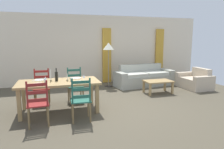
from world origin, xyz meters
name	(u,v)px	position (x,y,z in m)	size (l,w,h in m)	color
ground_plane	(114,108)	(0.00, 0.00, -0.01)	(9.60, 9.60, 0.02)	#4C4535
wall_far	(90,50)	(0.00, 3.30, 1.35)	(9.60, 0.16, 2.70)	beige
curtain_panel_left	(107,56)	(0.68, 3.16, 1.10)	(0.35, 0.08, 2.20)	gold
curtain_panel_right	(159,55)	(3.08, 3.16, 1.10)	(0.35, 0.08, 2.20)	gold
dining_table	(59,85)	(-1.35, 0.10, 0.66)	(1.90, 0.96, 0.75)	#A78552
dining_chair_near_left	(38,103)	(-1.80, -0.68, 0.48)	(0.45, 0.43, 0.96)	maroon
dining_chair_near_right	(81,100)	(-0.94, -0.67, 0.48)	(0.44, 0.42, 0.96)	#225D4C
dining_chair_far_left	(42,87)	(-1.78, 0.85, 0.48)	(0.43, 0.41, 0.96)	maroon
dining_chair_far_right	(75,85)	(-0.89, 0.84, 0.48)	(0.44, 0.42, 0.96)	#245B4A
dinner_plate_near_left	(38,84)	(-1.80, -0.15, 0.76)	(0.24, 0.24, 0.02)	white
fork_near_left	(31,85)	(-1.95, -0.15, 0.75)	(0.02, 0.17, 0.01)	silver
dinner_plate_near_right	(79,82)	(-0.90, -0.15, 0.76)	(0.24, 0.24, 0.02)	white
fork_near_right	(73,82)	(-1.05, -0.15, 0.75)	(0.02, 0.17, 0.01)	silver
dinner_plate_far_left	(39,80)	(-1.80, 0.35, 0.76)	(0.24, 0.24, 0.02)	white
fork_far_left	(33,81)	(-1.95, 0.35, 0.75)	(0.02, 0.17, 0.01)	silver
dinner_plate_far_right	(76,78)	(-0.90, 0.35, 0.76)	(0.24, 0.24, 0.02)	white
fork_far_right	(71,79)	(-1.05, 0.35, 0.75)	(0.02, 0.17, 0.01)	silver
wine_bottle	(56,76)	(-1.40, 0.15, 0.87)	(0.07, 0.07, 0.32)	black
wine_glass_near_left	(45,79)	(-1.65, -0.06, 0.86)	(0.06, 0.06, 0.16)	white
wine_glass_near_right	(84,76)	(-0.76, -0.03, 0.86)	(0.06, 0.06, 0.16)	white
coffee_cup_primary	(71,79)	(-1.06, 0.02, 0.80)	(0.07, 0.07, 0.09)	beige
coffee_cup_secondary	(45,80)	(-1.66, 0.07, 0.80)	(0.07, 0.07, 0.09)	beige
candle_tall	(51,78)	(-1.53, 0.12, 0.83)	(0.05, 0.05, 0.29)	#998C66
candle_short	(67,79)	(-1.15, 0.06, 0.80)	(0.05, 0.05, 0.19)	#998C66
couch	(143,78)	(1.87, 2.18, 0.29)	(2.35, 1.02, 0.80)	#A6A798
coffee_table	(158,83)	(1.82, 0.96, 0.36)	(0.90, 0.56, 0.42)	#A78552
armchair_upholstered	(196,81)	(3.49, 1.21, 0.25)	(0.82, 1.18, 0.72)	beige
standing_lamp	(108,49)	(0.53, 2.36, 1.41)	(0.40, 0.40, 1.64)	#332D28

